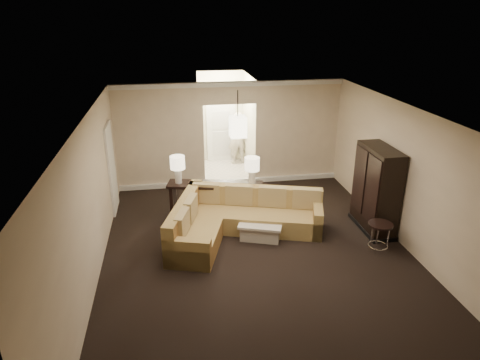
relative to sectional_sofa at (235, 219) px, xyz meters
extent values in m
plane|color=black|center=(0.32, -1.10, -0.36)|extent=(8.00, 8.00, 0.00)
cube|color=beige|center=(0.32, 2.90, 1.04)|extent=(6.00, 0.04, 2.80)
cube|color=beige|center=(-2.68, -1.10, 1.04)|extent=(0.04, 8.00, 2.80)
cube|color=beige|center=(3.32, -1.10, 1.04)|extent=(0.04, 8.00, 2.80)
cube|color=white|center=(0.32, -1.10, 2.44)|extent=(6.00, 8.00, 0.02)
cube|color=silver|center=(0.32, 2.85, 2.37)|extent=(6.00, 0.10, 0.12)
cube|color=silver|center=(0.32, 2.85, -0.30)|extent=(6.00, 0.10, 0.12)
cube|color=white|center=(-2.65, 1.70, 0.69)|extent=(0.05, 0.90, 2.10)
cube|color=beige|center=(0.32, 3.90, -0.36)|extent=(1.40, 2.00, 0.01)
cube|color=beige|center=(-0.38, 3.90, 1.04)|extent=(0.04, 2.00, 2.80)
cube|color=beige|center=(1.02, 3.90, 1.04)|extent=(0.04, 2.00, 2.80)
cube|color=beige|center=(0.32, 4.90, 1.04)|extent=(1.40, 0.04, 2.80)
cube|color=white|center=(0.32, 4.87, 0.69)|extent=(0.90, 0.05, 2.10)
cube|color=brown|center=(0.43, 0.20, -0.15)|extent=(3.10, 1.73, 0.42)
cube|color=brown|center=(-0.89, -0.58, -0.15)|extent=(1.26, 1.59, 0.42)
cube|color=brown|center=(0.53, 0.51, 0.29)|extent=(2.91, 1.10, 0.46)
cube|color=brown|center=(-1.06, -0.01, 0.29)|extent=(0.93, 2.34, 0.46)
cube|color=brown|center=(1.76, -0.21, -0.05)|extent=(0.45, 0.91, 0.61)
cube|color=brown|center=(-1.07, -1.15, -0.05)|extent=(0.91, 0.45, 0.61)
cube|color=#92744D|center=(-0.52, 0.79, 0.31)|extent=(0.63, 0.33, 0.46)
cube|color=#92744D|center=(0.19, 0.57, 0.31)|extent=(0.63, 0.33, 0.46)
cube|color=#92744D|center=(0.90, 0.35, 0.31)|extent=(0.63, 0.33, 0.46)
cube|color=#92744D|center=(1.60, 0.13, 0.31)|extent=(0.63, 0.33, 0.46)
cube|color=#92744D|center=(-0.92, 0.05, 0.31)|extent=(0.33, 0.61, 0.46)
cube|color=#92744D|center=(-1.12, -0.61, 0.31)|extent=(0.33, 0.61, 0.46)
cube|color=beige|center=(0.56, -0.10, -0.20)|extent=(1.03, 1.03, 0.30)
cube|color=beige|center=(0.56, -0.10, -0.02)|extent=(1.14, 1.14, 0.05)
cube|color=black|center=(0.50, -0.13, 0.01)|extent=(0.09, 0.15, 0.02)
cube|color=beige|center=(0.73, -0.02, 0.01)|extent=(0.28, 0.32, 0.01)
cube|color=black|center=(-0.31, 0.90, 0.45)|extent=(2.21, 0.95, 0.06)
cube|color=black|center=(-1.27, 1.11, 0.04)|extent=(0.17, 0.45, 0.78)
cube|color=black|center=(0.64, 0.68, 0.04)|extent=(0.17, 0.45, 0.78)
cube|color=black|center=(-0.31, 0.90, -0.24)|extent=(2.11, 0.88, 0.04)
cube|color=black|center=(3.02, -0.24, 0.58)|extent=(0.51, 1.24, 1.86)
cube|color=black|center=(2.76, -0.55, 0.71)|extent=(0.03, 0.55, 1.42)
cube|color=black|center=(2.76, 0.07, 0.71)|extent=(0.03, 0.55, 1.42)
cube|color=black|center=(3.02, -0.24, -0.31)|extent=(0.55, 1.30, 0.09)
cylinder|color=black|center=(2.72, -1.13, 0.22)|extent=(0.48, 0.48, 0.04)
torus|color=silver|center=(2.72, -1.13, -0.25)|extent=(0.40, 0.40, 0.03)
cylinder|color=silver|center=(2.91, -1.16, -0.07)|extent=(0.03, 0.03, 0.57)
cylinder|color=silver|center=(2.66, -0.95, -0.07)|extent=(0.03, 0.03, 0.57)
cylinder|color=silver|center=(2.61, -1.27, -0.07)|extent=(0.03, 0.03, 0.57)
cylinder|color=silver|center=(-1.13, 1.08, 0.65)|extent=(0.16, 0.16, 0.34)
cylinder|color=#FFEBBF|center=(-1.13, 1.08, 0.97)|extent=(0.33, 0.33, 0.29)
cylinder|color=silver|center=(0.50, 0.71, 0.65)|extent=(0.16, 0.16, 0.34)
cylinder|color=#FFEBBF|center=(0.50, 0.71, 0.97)|extent=(0.33, 0.33, 0.29)
cylinder|color=black|center=(0.32, 1.60, 2.14)|extent=(0.02, 0.02, 0.60)
cube|color=#FFF3C6|center=(0.32, 1.60, 1.59)|extent=(0.38, 0.38, 0.48)
imported|color=beige|center=(0.77, 4.50, 0.54)|extent=(0.71, 0.53, 1.80)
camera|label=1|loc=(-1.23, -8.02, 4.17)|focal=32.00mm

